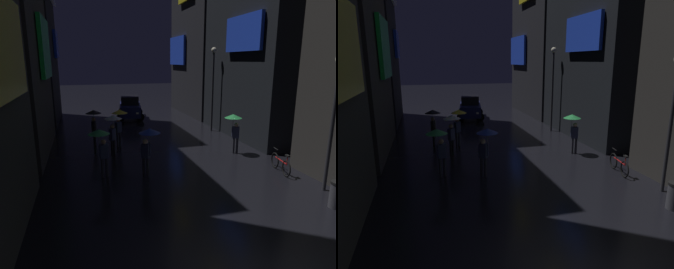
# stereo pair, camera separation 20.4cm
# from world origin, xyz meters

# --- Properties ---
(building_right_mid) EXTENTS (4.25, 8.58, 16.08)m
(building_right_mid) POSITION_xyz_m (7.49, 13.29, 8.04)
(building_right_mid) COLOR black
(building_right_mid) RESTS_ON ground
(pedestrian_foreground_right_yellow) EXTENTS (0.90, 0.90, 2.12)m
(pedestrian_foreground_right_yellow) POSITION_xyz_m (-1.69, 12.83, 1.67)
(pedestrian_foreground_right_yellow) COLOR #2D2D38
(pedestrian_foreground_right_yellow) RESTS_ON ground
(pedestrian_midstreet_centre_black) EXTENTS (0.90, 0.90, 2.12)m
(pedestrian_midstreet_centre_black) POSITION_xyz_m (-3.09, 13.27, 1.67)
(pedestrian_midstreet_centre_black) COLOR black
(pedestrian_midstreet_centre_black) RESTS_ON ground
(pedestrian_midstreet_left_clear) EXTENTS (0.90, 0.90, 2.12)m
(pedestrian_midstreet_left_clear) POSITION_xyz_m (-2.22, 11.20, 1.67)
(pedestrian_midstreet_left_clear) COLOR black
(pedestrian_midstreet_left_clear) RESTS_ON ground
(pedestrian_near_crossing_green) EXTENTS (0.90, 0.90, 2.12)m
(pedestrian_near_crossing_green) POSITION_xyz_m (-3.04, 8.16, 1.67)
(pedestrian_near_crossing_green) COLOR #2D2D38
(pedestrian_near_crossing_green) RESTS_ON ground
(pedestrian_foreground_left_green) EXTENTS (0.90, 0.90, 2.12)m
(pedestrian_foreground_left_green) POSITION_xyz_m (3.91, 9.76, 1.67)
(pedestrian_foreground_left_green) COLOR #2D2D38
(pedestrian_foreground_left_green) RESTS_ON ground
(pedestrian_far_right_blue) EXTENTS (0.90, 0.90, 2.12)m
(pedestrian_far_right_blue) POSITION_xyz_m (-1.13, 7.74, 1.67)
(pedestrian_far_right_blue) COLOR #2D2D38
(pedestrian_far_right_blue) RESTS_ON ground
(bicycle_parked_at_storefront) EXTENTS (0.40, 1.80, 0.96)m
(bicycle_parked_at_storefront) POSITION_xyz_m (4.60, 6.66, 0.39)
(bicycle_parked_at_storefront) COLOR black
(bicycle_parked_at_storefront) RESTS_ON ground
(car_distant) EXTENTS (2.65, 4.32, 1.92)m
(car_distant) POSITION_xyz_m (0.27, 21.28, 0.93)
(car_distant) COLOR navy
(car_distant) RESTS_ON ground
(streetlamp_right_near) EXTENTS (0.36, 0.36, 5.04)m
(streetlamp_right_near) POSITION_xyz_m (5.00, 4.55, 3.19)
(streetlamp_right_near) COLOR #2D2D33
(streetlamp_right_near) RESTS_ON ground
(streetlamp_right_far) EXTENTS (0.36, 0.36, 5.69)m
(streetlamp_right_far) POSITION_xyz_m (5.00, 14.98, 3.54)
(streetlamp_right_far) COLOR #2D2D33
(streetlamp_right_far) RESTS_ON ground
(trash_bin) EXTENTS (0.46, 0.46, 0.93)m
(trash_bin) POSITION_xyz_m (4.30, 3.30, 0.47)
(trash_bin) COLOR #3F3F47
(trash_bin) RESTS_ON ground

